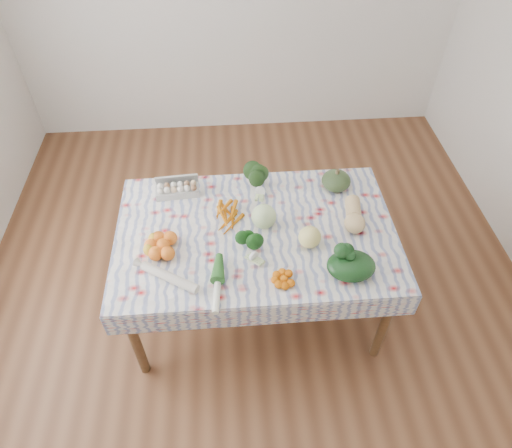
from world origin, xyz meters
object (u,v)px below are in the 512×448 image
(dining_table, at_px, (256,240))
(grapefruit, at_px, (310,237))
(cabbage, at_px, (264,216))
(butternut_squash, at_px, (354,214))
(kabocha_squash, at_px, (336,181))
(egg_carton, at_px, (177,190))

(dining_table, xyz_separation_m, grapefruit, (0.29, -0.13, 0.15))
(dining_table, bearing_deg, grapefruit, -24.19)
(cabbage, xyz_separation_m, butternut_squash, (0.54, -0.01, -0.01))
(dining_table, height_order, butternut_squash, butternut_squash)
(cabbage, bearing_deg, grapefruit, -35.42)
(dining_table, height_order, kabocha_squash, kabocha_squash)
(egg_carton, xyz_separation_m, cabbage, (0.52, -0.31, 0.04))
(dining_table, height_order, egg_carton, egg_carton)
(butternut_squash, bearing_deg, cabbage, -171.52)
(kabocha_squash, xyz_separation_m, cabbage, (-0.49, -0.30, 0.01))
(dining_table, distance_m, butternut_squash, 0.61)
(egg_carton, relative_size, cabbage, 1.83)
(egg_carton, xyz_separation_m, butternut_squash, (1.06, -0.32, 0.02))
(egg_carton, distance_m, kabocha_squash, 1.02)
(kabocha_squash, relative_size, cabbage, 1.25)
(cabbage, distance_m, butternut_squash, 0.54)
(grapefruit, bearing_deg, cabbage, 144.58)
(kabocha_squash, height_order, cabbage, cabbage)
(egg_carton, distance_m, grapefruit, 0.91)
(cabbage, distance_m, grapefruit, 0.30)
(butternut_squash, xyz_separation_m, grapefruit, (-0.29, -0.17, 0.00))
(dining_table, bearing_deg, kabocha_squash, 32.27)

